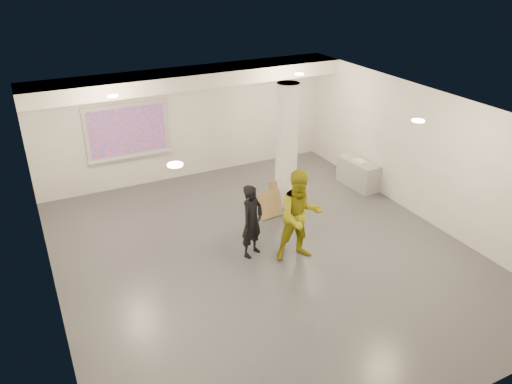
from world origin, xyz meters
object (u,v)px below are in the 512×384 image
column (287,146)px  projection_screen (127,131)px  man (300,216)px  credenza (358,174)px  woman (252,221)px

column → projection_screen: column is taller
projection_screen → man: 5.35m
credenza → man: 3.91m
projection_screen → man: bearing=-65.9°
projection_screen → woman: (1.37, -4.33, -0.75)m
man → projection_screen: bearing=124.5°
credenza → woman: (-3.95, -1.71, 0.42)m
woman → man: man is taller
projection_screen → man: projection_screen is taller
column → credenza: (2.22, 0.03, -1.15)m
column → man: size_ratio=1.57×
credenza → projection_screen: bearing=150.0°
column → man: bearing=-112.9°
column → woman: (-1.73, -1.68, -0.73)m
credenza → woman: size_ratio=0.78×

